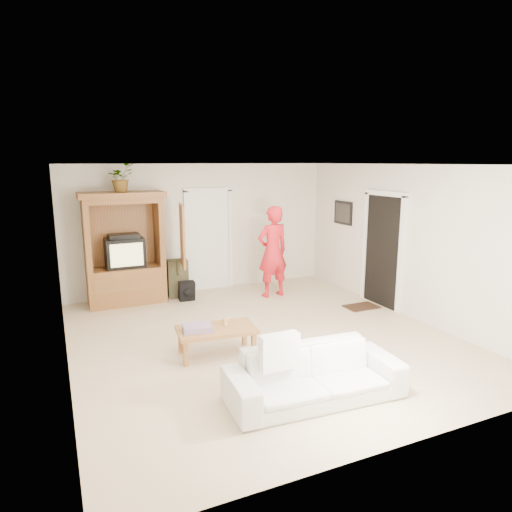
{
  "coord_description": "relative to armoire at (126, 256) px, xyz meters",
  "views": [
    {
      "loc": [
        -2.78,
        -5.95,
        2.65
      ],
      "look_at": [
        0.16,
        0.6,
        1.15
      ],
      "focal_mm": 32.0,
      "sensor_mm": 36.0,
      "label": 1
    }
  ],
  "objects": [
    {
      "name": "floor",
      "position": [
        1.58,
        -2.66,
        -0.91
      ],
      "size": [
        6.0,
        6.0,
        0.0
      ],
      "primitive_type": "plane",
      "color": "tan",
      "rests_on": "ground"
    },
    {
      "name": "ceiling",
      "position": [
        1.58,
        -2.66,
        1.69
      ],
      "size": [
        6.0,
        6.0,
        0.0
      ],
      "primitive_type": "plane",
      "rotation": [
        3.14,
        0.0,
        0.0
      ],
      "color": "white",
      "rests_on": "floor"
    },
    {
      "name": "wall_back",
      "position": [
        1.58,
        0.34,
        0.39
      ],
      "size": [
        5.5,
        0.0,
        5.5
      ],
      "primitive_type": "plane",
      "rotation": [
        1.57,
        0.0,
        0.0
      ],
      "color": "silver",
      "rests_on": "floor"
    },
    {
      "name": "wall_front",
      "position": [
        1.58,
        -5.66,
        0.39
      ],
      "size": [
        5.5,
        0.0,
        5.5
      ],
      "primitive_type": "plane",
      "rotation": [
        -1.57,
        0.0,
        0.0
      ],
      "color": "silver",
      "rests_on": "floor"
    },
    {
      "name": "wall_left",
      "position": [
        -1.17,
        -2.66,
        0.39
      ],
      "size": [
        0.0,
        6.0,
        6.0
      ],
      "primitive_type": "plane",
      "rotation": [
        1.57,
        0.0,
        1.57
      ],
      "color": "silver",
      "rests_on": "floor"
    },
    {
      "name": "wall_right",
      "position": [
        4.33,
        -2.66,
        0.39
      ],
      "size": [
        0.0,
        6.0,
        6.0
      ],
      "primitive_type": "plane",
      "rotation": [
        1.57,
        0.0,
        -1.57
      ],
      "color": "silver",
      "rests_on": "floor"
    },
    {
      "name": "armoire",
      "position": [
        0.0,
        0.0,
        0.0
      ],
      "size": [
        1.82,
        1.14,
        2.1
      ],
      "color": "#975E2E",
      "rests_on": "floor"
    },
    {
      "name": "door_back",
      "position": [
        1.73,
        0.31,
        0.11
      ],
      "size": [
        0.85,
        0.05,
        2.04
      ],
      "primitive_type": "cube",
      "color": "white",
      "rests_on": "floor"
    },
    {
      "name": "doorway_right",
      "position": [
        4.3,
        -2.06,
        0.11
      ],
      "size": [
        0.05,
        0.9,
        2.04
      ],
      "primitive_type": "cube",
      "color": "black",
      "rests_on": "floor"
    },
    {
      "name": "framed_picture",
      "position": [
        4.31,
        -0.76,
        0.69
      ],
      "size": [
        0.03,
        0.6,
        0.48
      ],
      "primitive_type": "cube",
      "color": "black",
      "rests_on": "wall_right"
    },
    {
      "name": "doormat",
      "position": [
        3.88,
        -2.06,
        -0.9
      ],
      "size": [
        0.6,
        0.4,
        0.02
      ],
      "primitive_type": "cube",
      "color": "#382316",
      "rests_on": "floor"
    },
    {
      "name": "plant",
      "position": [
        -0.02,
        -0.03,
        1.45
      ],
      "size": [
        0.61,
        0.59,
        0.51
      ],
      "primitive_type": "imported",
      "rotation": [
        0.0,
        0.0,
        0.64
      ],
      "color": "#4C7238",
      "rests_on": "armoire"
    },
    {
      "name": "man",
      "position": [
        2.7,
        -0.73,
        -0.01
      ],
      "size": [
        0.7,
        0.49,
        1.81
      ],
      "primitive_type": "imported",
      "rotation": [
        0.0,
        0.0,
        3.24
      ],
      "color": "red",
      "rests_on": "floor"
    },
    {
      "name": "sofa",
      "position": [
        1.34,
        -4.56,
        -0.62
      ],
      "size": [
        2.04,
        0.91,
        0.58
      ],
      "primitive_type": "imported",
      "rotation": [
        0.0,
        0.0,
        -0.07
      ],
      "color": "silver",
      "rests_on": "floor"
    },
    {
      "name": "coffee_table",
      "position": [
        0.73,
        -2.97,
        -0.56
      ],
      "size": [
        1.13,
        0.7,
        0.4
      ],
      "rotation": [
        0.0,
        0.0,
        -0.11
      ],
      "color": "#9A6635",
      "rests_on": "floor"
    },
    {
      "name": "towel",
      "position": [
        0.46,
        -2.97,
        -0.47
      ],
      "size": [
        0.42,
        0.34,
        0.08
      ],
      "primitive_type": "cube",
      "rotation": [
        0.0,
        0.0,
        -0.16
      ],
      "color": "#C94348",
      "rests_on": "coffee_table"
    },
    {
      "name": "candle",
      "position": [
        0.88,
        -2.92,
        -0.46
      ],
      "size": [
        0.08,
        0.08,
        0.1
      ],
      "primitive_type": "cylinder",
      "color": "tan",
      "rests_on": "coffee_table"
    },
    {
      "name": "backpack_black",
      "position": [
        1.05,
        -0.34,
        -0.72
      ],
      "size": [
        0.31,
        0.19,
        0.37
      ],
      "primitive_type": null,
      "rotation": [
        0.0,
        0.0,
        -0.04
      ],
      "color": "black",
      "rests_on": "floor"
    },
    {
      "name": "backpack_olive",
      "position": [
        0.97,
        -0.0,
        -0.54
      ],
      "size": [
        0.43,
        0.34,
        0.75
      ],
      "primitive_type": null,
      "rotation": [
        0.0,
        0.0,
        -0.13
      ],
      "color": "#47442B",
      "rests_on": "floor"
    }
  ]
}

